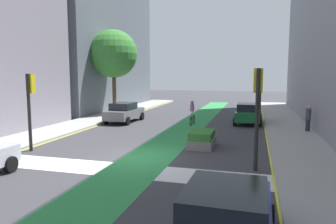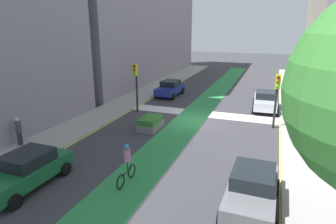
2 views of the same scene
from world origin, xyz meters
TOP-DOWN VIEW (x-y plane):
  - ground_plane at (0.00, 0.00)m, footprint 120.00×120.00m
  - bike_lane_paint at (0.58, 0.00)m, footprint 2.40×60.00m
  - crosswalk_band at (0.00, -2.00)m, footprint 12.00×1.80m
  - sidewalk_left at (-7.50, 0.00)m, footprint 3.00×60.00m
  - curb_stripe_left at (-6.00, 0.00)m, footprint 0.16×60.00m
  - sidewalk_right at (7.50, 0.00)m, footprint 3.00×60.00m
  - curb_stripe_right at (6.00, 0.00)m, footprint 0.16×60.00m
  - traffic_signal_near_right at (5.31, -0.53)m, footprint 0.35×0.52m
  - traffic_signal_near_left at (-5.50, -0.18)m, footprint 0.35×0.52m
  - traffic_signal_far_right at (5.64, 13.90)m, footprint 0.35×0.52m
  - car_green_right_far at (4.74, 11.71)m, footprint 2.07×4.23m
  - car_blue_right_near at (4.71, -7.07)m, footprint 2.10×4.24m
  - car_grey_left_far at (-4.84, 9.86)m, footprint 2.10×4.24m
  - cyclist_in_lane at (0.69, 9.85)m, footprint 0.32×1.73m
  - pedestrian_sidewalk_right_a at (8.57, 8.46)m, footprint 0.34×0.34m
  - street_tree_near at (-7.58, 13.92)m, footprint 4.44×4.44m
  - median_planter at (2.58, 2.85)m, footprint 1.29×2.14m

SIDE VIEW (x-z plane):
  - ground_plane at x=0.00m, z-range 0.00..0.00m
  - crosswalk_band at x=0.00m, z-range 0.00..0.01m
  - bike_lane_paint at x=0.58m, z-range 0.00..0.01m
  - curb_stripe_left at x=-6.00m, z-range 0.00..0.01m
  - curb_stripe_right at x=6.00m, z-range 0.00..0.01m
  - sidewalk_left at x=-7.50m, z-range 0.00..0.15m
  - sidewalk_right at x=7.50m, z-range 0.00..0.15m
  - median_planter at x=2.58m, z-range -0.02..0.83m
  - car_green_right_far at x=4.74m, z-range 0.02..1.59m
  - car_blue_right_near at x=4.71m, z-range 0.02..1.59m
  - car_grey_left_far at x=-4.84m, z-range 0.02..1.59m
  - cyclist_in_lane at x=0.69m, z-range 0.04..1.90m
  - pedestrian_sidewalk_right_a at x=8.57m, z-range 0.17..1.85m
  - traffic_signal_near_left at x=-5.50m, z-range 0.78..4.62m
  - traffic_signal_near_right at x=5.31m, z-range 0.82..4.86m
  - traffic_signal_far_right at x=5.64m, z-range 0.85..5.10m
  - street_tree_near at x=-7.58m, z-range 1.80..9.58m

